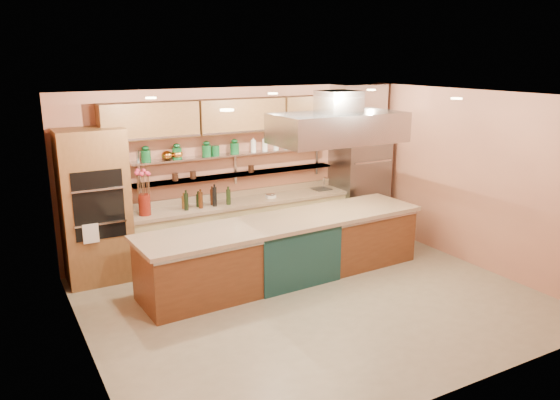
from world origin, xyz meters
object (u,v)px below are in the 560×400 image
green_canister (215,151)px  copper_kettle (167,155)px  refrigerator (359,179)px  flower_vase (145,205)px  island (286,249)px  kitchen_scale (271,195)px

green_canister → copper_kettle: bearing=180.0°
refrigerator → flower_vase: 4.08m
refrigerator → flower_vase: (-4.08, 0.01, 0.04)m
island → refrigerator: bearing=26.1°
copper_kettle → green_canister: bearing=0.0°
island → kitchen_scale: (0.42, 1.27, 0.51)m
island → flower_vase: (-1.77, 1.27, 0.63)m
flower_vase → copper_kettle: 0.86m
refrigerator → island: refrigerator is taller
flower_vase → copper_kettle: size_ratio=1.85×
copper_kettle → green_canister: 0.82m
island → copper_kettle: copper_kettle is taller
refrigerator → island: 2.69m
island → green_canister: bearing=105.6°
kitchen_scale → green_canister: bearing=176.8°
flower_vase → kitchen_scale: flower_vase is taller
green_canister → island: bearing=-71.8°
refrigerator → green_canister: size_ratio=13.18×
refrigerator → kitchen_scale: (-1.89, 0.01, -0.08)m
flower_vase → refrigerator: bearing=-0.1°
green_canister → flower_vase: bearing=-170.3°
island → kitchen_scale: bearing=69.2°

